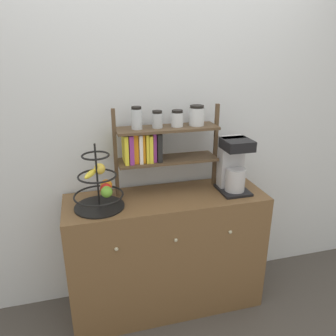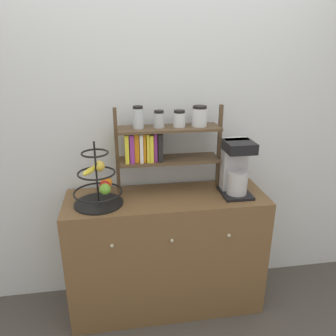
{
  "view_description": "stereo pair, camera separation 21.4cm",
  "coord_description": "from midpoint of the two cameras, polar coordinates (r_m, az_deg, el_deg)",
  "views": [
    {
      "loc": [
        -0.51,
        -1.71,
        1.85
      ],
      "look_at": [
        0.01,
        0.23,
        1.1
      ],
      "focal_mm": 35.0,
      "sensor_mm": 36.0,
      "label": 1
    },
    {
      "loc": [
        -0.3,
        -1.76,
        1.85
      ],
      "look_at": [
        0.01,
        0.23,
        1.1
      ],
      "focal_mm": 35.0,
      "sensor_mm": 36.0,
      "label": 2
    }
  ],
  "objects": [
    {
      "name": "ground_plane",
      "position": [
        2.57,
        3.25,
        -25.58
      ],
      "size": [
        12.0,
        12.0,
        0.0
      ],
      "primitive_type": "plane",
      "color": "#47423D"
    },
    {
      "name": "wall_back",
      "position": [
        2.34,
        1.33,
        6.94
      ],
      "size": [
        7.0,
        0.05,
        2.6
      ],
      "primitive_type": "cube",
      "color": "silver",
      "rests_on": "ground_plane"
    },
    {
      "name": "shelf_hutch",
      "position": [
        2.19,
        1.42,
        4.96
      ],
      "size": [
        0.73,
        0.2,
        0.6
      ],
      "color": "brown",
      "rests_on": "sideboard"
    },
    {
      "name": "coffee_maker",
      "position": [
        2.28,
        14.41,
        0.07
      ],
      "size": [
        0.19,
        0.23,
        0.38
      ],
      "color": "black",
      "rests_on": "sideboard"
    },
    {
      "name": "fruit_stand",
      "position": [
        2.1,
        -9.04,
        -2.97
      ],
      "size": [
        0.32,
        0.32,
        0.42
      ],
      "color": "black",
      "rests_on": "sideboard"
    },
    {
      "name": "sideboard",
      "position": [
        2.45,
        2.32,
        -14.52
      ],
      "size": [
        1.37,
        0.47,
        0.89
      ],
      "color": "brown",
      "rests_on": "ground_plane"
    }
  ]
}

